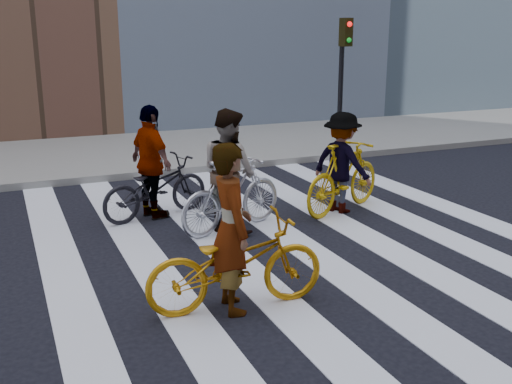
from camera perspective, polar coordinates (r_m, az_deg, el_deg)
ground at (r=8.56m, az=1.07°, el=-5.70°), size 100.00×100.00×0.00m
sidewalk_far at (r=15.43m, az=-10.53°, el=3.80°), size 100.00×5.00×0.15m
zebra_crosswalk at (r=8.55m, az=1.07°, el=-5.67°), size 8.25×10.00×0.01m
traffic_signal at (r=14.79m, az=8.30°, el=12.04°), size 0.22×0.42×3.33m
bike_yellow_left at (r=6.71m, az=-1.94°, el=-6.82°), size 2.09×0.87×1.07m
bike_silver_mid at (r=9.30m, az=-2.30°, el=-0.23°), size 2.01×1.13×1.16m
bike_yellow_right at (r=10.38m, az=8.34°, el=1.42°), size 2.09×1.35×1.22m
bike_dark_rear at (r=10.11m, az=-9.54°, el=0.41°), size 2.06×1.20×1.02m
rider_left at (r=6.55m, az=-2.38°, el=-3.49°), size 0.51×0.73×1.91m
rider_mid at (r=9.19m, az=-2.62°, el=2.02°), size 0.98×1.12×1.92m
rider_right at (r=10.29m, az=8.16°, el=2.77°), size 1.04×1.28×1.73m
rider_rear at (r=9.99m, az=-9.93°, el=2.80°), size 0.75×1.19×1.89m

